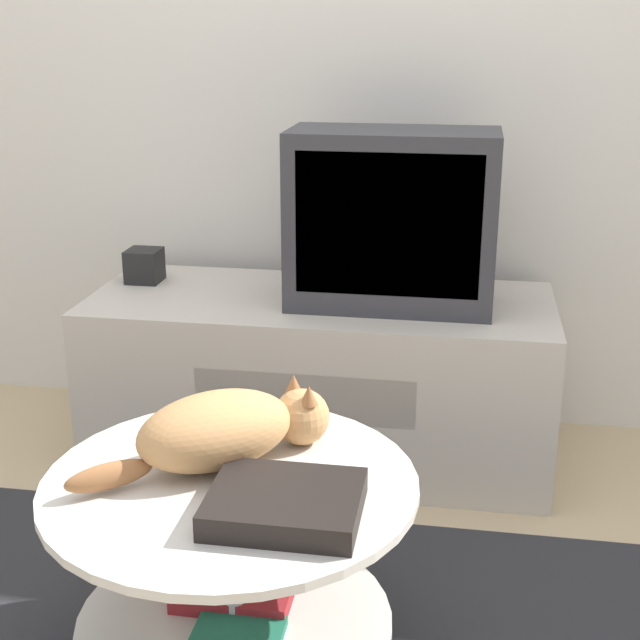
# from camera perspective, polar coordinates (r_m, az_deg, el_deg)

# --- Properties ---
(wall_back) EXTENTS (8.00, 0.05, 2.60)m
(wall_back) POSITION_cam_1_polar(r_m,az_deg,el_deg) (2.84, 1.75, 19.29)
(wall_back) COLOR silver
(wall_back) RESTS_ON ground_plane
(tv_stand) EXTENTS (1.35, 0.55, 0.50)m
(tv_stand) POSITION_cam_1_polar(r_m,az_deg,el_deg) (2.69, 0.02, -3.67)
(tv_stand) COLOR beige
(tv_stand) RESTS_ON ground_plane
(tv) EXTENTS (0.57, 0.28, 0.49)m
(tv) POSITION_cam_1_polar(r_m,az_deg,el_deg) (2.49, 4.62, 6.43)
(tv) COLOR #333338
(tv) RESTS_ON tv_stand
(speaker) EXTENTS (0.10, 0.10, 0.10)m
(speaker) POSITION_cam_1_polar(r_m,az_deg,el_deg) (2.81, -11.18, 3.44)
(speaker) COLOR black
(speaker) RESTS_ON tv_stand
(coffee_table) EXTENTS (0.71, 0.71, 0.43)m
(coffee_table) POSITION_cam_1_polar(r_m,az_deg,el_deg) (1.79, -5.59, -14.56)
(coffee_table) COLOR #B2B2B7
(coffee_table) RESTS_ON rug
(dvd_box) EXTENTS (0.26, 0.22, 0.05)m
(dvd_box) POSITION_cam_1_polar(r_m,az_deg,el_deg) (1.57, -2.25, -11.66)
(dvd_box) COLOR black
(dvd_box) RESTS_ON coffee_table
(cat) EXTENTS (0.44, 0.38, 0.15)m
(cat) POSITION_cam_1_polar(r_m,az_deg,el_deg) (1.73, -6.02, -6.96)
(cat) COLOR tan
(cat) RESTS_ON coffee_table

